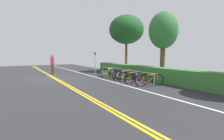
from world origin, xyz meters
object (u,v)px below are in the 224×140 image
Objects in this scene: bicycle_5 at (138,79)px; pedestrian at (52,63)px; tree_mid at (163,31)px; tree_near_left at (126,30)px; bicycle_6 at (150,80)px; sign_post_near at (95,61)px; bicycle_3 at (124,75)px; bicycle_4 at (130,77)px; bicycle_0 at (108,72)px; bicycle_2 at (118,74)px; bicycle_1 at (109,73)px; bike_rack at (123,72)px.

bicycle_5 is 0.95× the size of pedestrian.
tree_near_left is at bearing 173.59° from tree_mid.
bicycle_6 is 0.83× the size of sign_post_near.
bicycle_3 is 1.08× the size of bicycle_4.
tree_mid is (-0.73, 2.87, 3.08)m from bicycle_5.
bicycle_0 is 1.03× the size of bicycle_5.
bicycle_6 reaches higher than bicycle_0.
tree_mid is (1.73, 2.70, 3.04)m from bicycle_2.
bicycle_1 is 2.43m from sign_post_near.
tree_mid is (0.89, 2.82, 2.83)m from bike_rack.
bicycle_3 is 1.62m from bicycle_5.
pedestrian is at bearing -138.31° from tree_mid.
bicycle_1 is 0.30× the size of tree_near_left.
bicycle_6 is (2.50, 0.09, -0.22)m from bike_rack.
bike_rack is 0.79m from bicycle_4.
pedestrian is 0.87× the size of sign_post_near.
bicycle_2 is 0.98× the size of bicycle_3.
tree_near_left is (1.69, 6.81, 3.17)m from pedestrian.
bicycle_0 is 1.81m from sign_post_near.
bike_rack reaches higher than bicycle_6.
sign_post_near is (2.21, 3.13, 0.20)m from pedestrian.
bicycle_3 is at bearing -179.85° from bicycle_6.
bicycle_3 is at bearing -3.14° from bicycle_2.
bike_rack reaches higher than bicycle_1.
tree_near_left reaches higher than tree_mid.
bicycle_0 is at bearing 177.09° from bike_rack.
tree_mid reaches higher than sign_post_near.
bicycle_4 is 4.13m from tree_mid.
pedestrian is 0.31× the size of tree_near_left.
pedestrian reaches higher than bike_rack.
bicycle_4 is 1.76m from bicycle_6.
bicycle_1 is at bearing 35.98° from pedestrian.
bicycle_5 is (3.99, -0.17, -0.01)m from bicycle_0.
bike_rack is at bearing 178.38° from bicycle_5.
tree_mid is (5.29, -0.59, -0.78)m from tree_near_left.
bicycle_0 is (-2.36, 0.12, -0.24)m from bike_rack.
tree_mid is at bearing 72.44° from bike_rack.
sign_post_near is (-2.26, -0.12, 0.86)m from bicycle_1.
bike_rack is 3.51× the size of bicycle_1.
sign_post_near is (-3.90, -0.35, 0.87)m from bicycle_3.
bicycle_5 is 5.59m from sign_post_near.
sign_post_near is (-3.88, -0.27, 0.65)m from bike_rack.
tree_mid is at bearing 72.30° from bicycle_3.
bicycle_3 is (2.38, -0.04, 0.01)m from bicycle_0.
bicycle_2 is 0.88× the size of sign_post_near.
tree_mid is at bearing 86.94° from bicycle_4.
pedestrian is (-8.59, -3.48, 0.67)m from bicycle_6.
bicycle_2 is 1.06× the size of bicycle_6.
bicycle_3 is 0.32× the size of tree_near_left.
bicycle_2 is at bearing 19.54° from bicycle_1.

